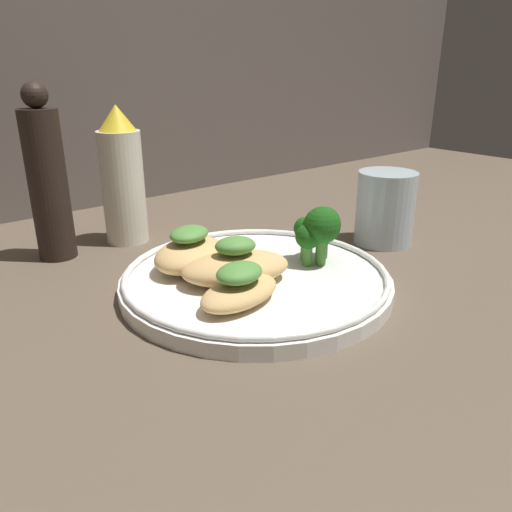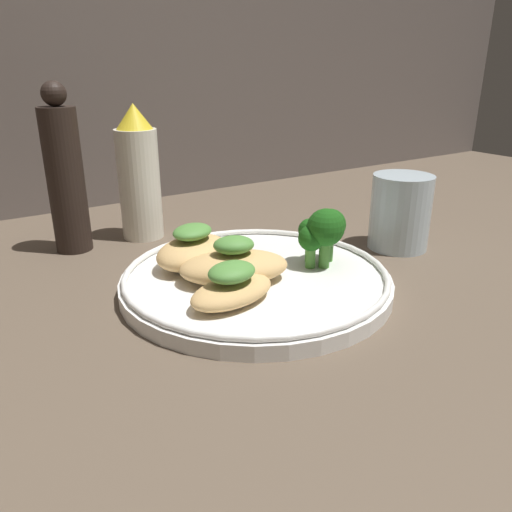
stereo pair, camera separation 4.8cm
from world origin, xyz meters
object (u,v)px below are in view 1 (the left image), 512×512
Objects in this scene: broccoli_bunch at (318,228)px; sauce_bottle at (122,179)px; pepper_grinder at (48,181)px; plate at (256,279)px; drinking_glass at (385,208)px.

sauce_bottle is (-10.43, 22.32, 2.73)cm from broccoli_bunch.
pepper_grinder is (-8.58, 0.00, 0.95)cm from sauce_bottle.
sauce_bottle reaches higher than broccoli_bunch.
broccoli_bunch reaches higher than plate.
broccoli_bunch is 0.69× the size of drinking_glass.
sauce_bottle is 0.86× the size of pepper_grinder.
drinking_glass is at bearing 7.82° from broccoli_bunch.
broccoli_bunch is 13.63cm from drinking_glass.
sauce_bottle is 1.87× the size of drinking_glass.
pepper_grinder reaches higher than broccoli_bunch.
sauce_bottle is at bearing 139.45° from drinking_glass.
pepper_grinder is at bearing 119.62° from plate.
drinking_glass reaches higher than plate.
sauce_bottle is (-3.35, 20.99, 6.82)cm from plate.
sauce_bottle is 8.63cm from pepper_grinder.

